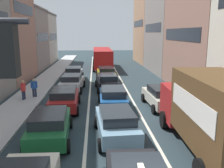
{
  "coord_description": "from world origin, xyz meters",
  "views": [
    {
      "loc": [
        -1.19,
        -5.36,
        5.22
      ],
      "look_at": [
        0.0,
        12.0,
        1.6
      ],
      "focal_mm": 39.56,
      "sensor_mm": 36.0,
      "label": 1
    }
  ],
  "objects_px": {
    "sedan_centre_lane_second": "(116,123)",
    "pedestrian_mid_sidewalk": "(34,87)",
    "removalist_box_truck": "(210,110)",
    "bus_mid_queue_primary": "(102,57)",
    "sedan_left_lane_fifth": "(74,73)",
    "sedan_right_lane_behind_truck": "(161,96)",
    "sedan_left_lane_third": "(64,99)",
    "sedan_centre_lane_fifth": "(106,73)",
    "sedan_left_lane_fourth": "(72,82)",
    "hatchback_centre_lane_third": "(113,97)",
    "coupe_centre_lane_fourth": "(107,82)",
    "pedestrian_near_kerb": "(23,89)",
    "wagon_left_lane_second": "(50,125)"
  },
  "relations": [
    {
      "from": "sedan_right_lane_behind_truck",
      "to": "bus_mid_queue_primary",
      "type": "relative_size",
      "value": 0.42
    },
    {
      "from": "hatchback_centre_lane_third",
      "to": "sedan_left_lane_fourth",
      "type": "distance_m",
      "value": 6.6
    },
    {
      "from": "sedan_right_lane_behind_truck",
      "to": "sedan_left_lane_fifth",
      "type": "bearing_deg",
      "value": 30.67
    },
    {
      "from": "sedan_left_lane_fifth",
      "to": "pedestrian_mid_sidewalk",
      "type": "bearing_deg",
      "value": 161.19
    },
    {
      "from": "sedan_left_lane_fourth",
      "to": "sedan_centre_lane_fifth",
      "type": "distance_m",
      "value": 5.8
    },
    {
      "from": "hatchback_centre_lane_third",
      "to": "sedan_right_lane_behind_truck",
      "type": "distance_m",
      "value": 3.45
    },
    {
      "from": "sedan_left_lane_fifth",
      "to": "sedan_right_lane_behind_truck",
      "type": "distance_m",
      "value": 12.86
    },
    {
      "from": "removalist_box_truck",
      "to": "sedan_left_lane_fourth",
      "type": "bearing_deg",
      "value": 30.98
    },
    {
      "from": "removalist_box_truck",
      "to": "coupe_centre_lane_fourth",
      "type": "distance_m",
      "value": 13.17
    },
    {
      "from": "sedan_right_lane_behind_truck",
      "to": "pedestrian_mid_sidewalk",
      "type": "distance_m",
      "value": 10.05
    },
    {
      "from": "sedan_centre_lane_fifth",
      "to": "sedan_centre_lane_second",
      "type": "bearing_deg",
      "value": 176.97
    },
    {
      "from": "coupe_centre_lane_fourth",
      "to": "bus_mid_queue_primary",
      "type": "xyz_separation_m",
      "value": [
        -0.03,
        14.06,
        0.96
      ]
    },
    {
      "from": "sedan_left_lane_third",
      "to": "hatchback_centre_lane_third",
      "type": "bearing_deg",
      "value": -89.58
    },
    {
      "from": "sedan_centre_lane_second",
      "to": "bus_mid_queue_primary",
      "type": "xyz_separation_m",
      "value": [
        0.04,
        24.74,
        0.96
      ]
    },
    {
      "from": "sedan_left_lane_fourth",
      "to": "sedan_left_lane_fifth",
      "type": "xyz_separation_m",
      "value": [
        -0.27,
        5.1,
        0.0
      ]
    },
    {
      "from": "sedan_left_lane_third",
      "to": "coupe_centre_lane_fourth",
      "type": "xyz_separation_m",
      "value": [
        3.23,
        5.81,
        0.0
      ]
    },
    {
      "from": "sedan_centre_lane_fifth",
      "to": "pedestrian_mid_sidewalk",
      "type": "height_order",
      "value": "pedestrian_mid_sidewalk"
    },
    {
      "from": "sedan_left_lane_fourth",
      "to": "pedestrian_near_kerb",
      "type": "height_order",
      "value": "pedestrian_near_kerb"
    },
    {
      "from": "hatchback_centre_lane_third",
      "to": "pedestrian_mid_sidewalk",
      "type": "height_order",
      "value": "pedestrian_mid_sidewalk"
    },
    {
      "from": "sedan_left_lane_third",
      "to": "sedan_right_lane_behind_truck",
      "type": "bearing_deg",
      "value": -90.22
    },
    {
      "from": "sedan_left_lane_third",
      "to": "sedan_left_lane_fifth",
      "type": "distance_m",
      "value": 10.9
    },
    {
      "from": "sedan_centre_lane_fifth",
      "to": "sedan_right_lane_behind_truck",
      "type": "xyz_separation_m",
      "value": [
        3.45,
        -10.41,
        0.0
      ]
    },
    {
      "from": "sedan_left_lane_third",
      "to": "sedan_right_lane_behind_truck",
      "type": "height_order",
      "value": "same"
    },
    {
      "from": "coupe_centre_lane_fourth",
      "to": "sedan_right_lane_behind_truck",
      "type": "bearing_deg",
      "value": -150.77
    },
    {
      "from": "sedan_centre_lane_second",
      "to": "bus_mid_queue_primary",
      "type": "distance_m",
      "value": 24.76
    },
    {
      "from": "bus_mid_queue_primary",
      "to": "pedestrian_mid_sidewalk",
      "type": "height_order",
      "value": "bus_mid_queue_primary"
    },
    {
      "from": "hatchback_centre_lane_third",
      "to": "pedestrian_near_kerb",
      "type": "xyz_separation_m",
      "value": [
        -6.76,
        2.28,
        0.15
      ]
    },
    {
      "from": "sedan_left_lane_fourth",
      "to": "hatchback_centre_lane_third",
      "type": "bearing_deg",
      "value": -146.01
    },
    {
      "from": "sedan_centre_lane_second",
      "to": "pedestrian_mid_sidewalk",
      "type": "xyz_separation_m",
      "value": [
        -5.94,
        8.04,
        0.15
      ]
    },
    {
      "from": "sedan_left_lane_fourth",
      "to": "bus_mid_queue_primary",
      "type": "distance_m",
      "value": 14.46
    },
    {
      "from": "removalist_box_truck",
      "to": "bus_mid_queue_primary",
      "type": "height_order",
      "value": "removalist_box_truck"
    },
    {
      "from": "sedan_left_lane_fifth",
      "to": "pedestrian_near_kerb",
      "type": "height_order",
      "value": "pedestrian_near_kerb"
    },
    {
      "from": "bus_mid_queue_primary",
      "to": "pedestrian_mid_sidewalk",
      "type": "bearing_deg",
      "value": 160.02
    },
    {
      "from": "sedan_centre_lane_fifth",
      "to": "pedestrian_near_kerb",
      "type": "distance_m",
      "value": 10.6
    },
    {
      "from": "sedan_centre_lane_fifth",
      "to": "sedan_left_lane_fifth",
      "type": "relative_size",
      "value": 1.01
    },
    {
      "from": "sedan_centre_lane_second",
      "to": "sedan_right_lane_behind_truck",
      "type": "relative_size",
      "value": 1.01
    },
    {
      "from": "sedan_centre_lane_fifth",
      "to": "bus_mid_queue_primary",
      "type": "xyz_separation_m",
      "value": [
        -0.15,
        9.32,
        0.96
      ]
    },
    {
      "from": "coupe_centre_lane_fourth",
      "to": "wagon_left_lane_second",
      "type": "bearing_deg",
      "value": 159.82
    },
    {
      "from": "pedestrian_near_kerb",
      "to": "sedan_left_lane_third",
      "type": "bearing_deg",
      "value": -13.62
    },
    {
      "from": "removalist_box_truck",
      "to": "sedan_centre_lane_second",
      "type": "bearing_deg",
      "value": 66.0
    },
    {
      "from": "sedan_centre_lane_fifth",
      "to": "pedestrian_near_kerb",
      "type": "height_order",
      "value": "pedestrian_near_kerb"
    },
    {
      "from": "removalist_box_truck",
      "to": "wagon_left_lane_second",
      "type": "height_order",
      "value": "removalist_box_truck"
    },
    {
      "from": "sedan_left_lane_third",
      "to": "pedestrian_mid_sidewalk",
      "type": "height_order",
      "value": "pedestrian_mid_sidewalk"
    },
    {
      "from": "removalist_box_truck",
      "to": "sedan_centre_lane_fifth",
      "type": "height_order",
      "value": "removalist_box_truck"
    },
    {
      "from": "sedan_left_lane_fourth",
      "to": "pedestrian_mid_sidewalk",
      "type": "xyz_separation_m",
      "value": [
        -2.79,
        -2.63,
        0.15
      ]
    },
    {
      "from": "sedan_left_lane_fifth",
      "to": "pedestrian_mid_sidewalk",
      "type": "relative_size",
      "value": 2.6
    },
    {
      "from": "removalist_box_truck",
      "to": "sedan_left_lane_fifth",
      "type": "bearing_deg",
      "value": 24.18
    },
    {
      "from": "removalist_box_truck",
      "to": "bus_mid_queue_primary",
      "type": "xyz_separation_m",
      "value": [
        -3.83,
        26.61,
        -0.21
      ]
    },
    {
      "from": "bus_mid_queue_primary",
      "to": "pedestrian_near_kerb",
      "type": "distance_m",
      "value": 18.71
    },
    {
      "from": "sedan_left_lane_third",
      "to": "sedan_centre_lane_fifth",
      "type": "bearing_deg",
      "value": -19.0
    }
  ]
}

